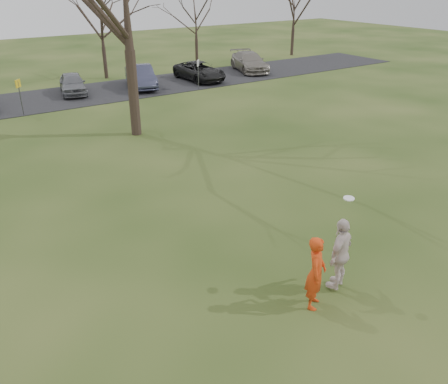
{
  "coord_description": "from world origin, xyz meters",
  "views": [
    {
      "loc": [
        -7.14,
        -6.52,
        7.49
      ],
      "look_at": [
        0.0,
        4.0,
        1.5
      ],
      "focal_mm": 37.13,
      "sensor_mm": 36.0,
      "label": 1
    }
  ],
  "objects_px": {
    "car_5": "(141,77)",
    "car_6": "(199,71)",
    "player_defender": "(316,273)",
    "catching_play": "(340,253)",
    "car_7": "(249,62)",
    "car_4": "(72,83)"
  },
  "relations": [
    {
      "from": "car_5",
      "to": "catching_play",
      "type": "distance_m",
      "value": 25.35
    },
    {
      "from": "car_4",
      "to": "car_7",
      "type": "height_order",
      "value": "car_7"
    },
    {
      "from": "player_defender",
      "to": "catching_play",
      "type": "xyz_separation_m",
      "value": [
        1.01,
        0.17,
        0.09
      ]
    },
    {
      "from": "car_5",
      "to": "car_7",
      "type": "distance_m",
      "value": 10.29
    },
    {
      "from": "car_4",
      "to": "catching_play",
      "type": "bearing_deg",
      "value": -79.35
    },
    {
      "from": "catching_play",
      "to": "car_6",
      "type": "bearing_deg",
      "value": 66.36
    },
    {
      "from": "car_5",
      "to": "car_6",
      "type": "relative_size",
      "value": 0.95
    },
    {
      "from": "car_4",
      "to": "car_5",
      "type": "relative_size",
      "value": 0.86
    },
    {
      "from": "player_defender",
      "to": "car_4",
      "type": "relative_size",
      "value": 0.47
    },
    {
      "from": "car_5",
      "to": "car_7",
      "type": "height_order",
      "value": "car_5"
    },
    {
      "from": "car_5",
      "to": "catching_play",
      "type": "relative_size",
      "value": 1.87
    },
    {
      "from": "car_6",
      "to": "car_7",
      "type": "distance_m",
      "value": 5.52
    },
    {
      "from": "car_6",
      "to": "catching_play",
      "type": "xyz_separation_m",
      "value": [
        -10.71,
        -24.46,
        0.33
      ]
    },
    {
      "from": "player_defender",
      "to": "car_5",
      "type": "xyz_separation_m",
      "value": [
        6.91,
        24.82,
        -0.15
      ]
    },
    {
      "from": "car_4",
      "to": "car_6",
      "type": "bearing_deg",
      "value": 7.0
    },
    {
      "from": "player_defender",
      "to": "car_4",
      "type": "xyz_separation_m",
      "value": [
        2.21,
        25.68,
        -0.23
      ]
    },
    {
      "from": "player_defender",
      "to": "car_7",
      "type": "xyz_separation_m",
      "value": [
        17.18,
        25.47,
        -0.16
      ]
    },
    {
      "from": "player_defender",
      "to": "car_5",
      "type": "bearing_deg",
      "value": 35.2
    },
    {
      "from": "car_4",
      "to": "car_5",
      "type": "distance_m",
      "value": 4.78
    },
    {
      "from": "player_defender",
      "to": "car_6",
      "type": "height_order",
      "value": "player_defender"
    },
    {
      "from": "catching_play",
      "to": "car_7",
      "type": "bearing_deg",
      "value": 57.43
    },
    {
      "from": "player_defender",
      "to": "catching_play",
      "type": "relative_size",
      "value": 0.76
    }
  ]
}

